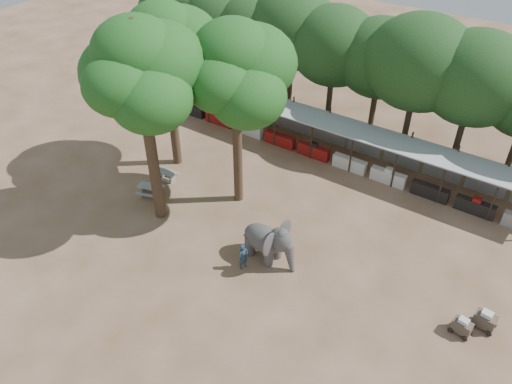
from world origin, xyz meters
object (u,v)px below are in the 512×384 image
Objects in this scene: yard_tree_left at (165,48)px; yard_tree_center at (140,72)px; picnic_table_near at (150,189)px; cart_back at (485,320)px; cart_front at (462,326)px; handler at (243,257)px; yard_tree_back at (235,71)px; elephant at (269,241)px; picnic_table_far at (167,175)px.

yard_tree_left is 5.92m from yard_tree_center.
cart_back is (20.38, 1.27, 0.04)m from picnic_table_near.
cart_front is at bearing 4.12° from yard_tree_center.
cart_back is at bearing 57.83° from cart_front.
cart_back is (11.75, 3.18, -0.29)m from handler.
picnic_table_near is at bearing 93.04° from handler.
yard_tree_left is 0.97× the size of yard_tree_back.
cart_front is at bearing -62.88° from handler.
elephant is (10.63, -4.62, -6.91)m from yard_tree_left.
picnic_table_far is at bearing -65.78° from yard_tree_left.
handler is 1.52× the size of cart_front.
picnic_table_far is (-8.85, 3.73, -0.36)m from handler.
yard_tree_left is 7.43× the size of picnic_table_far.
yard_tree_back is at bearing 179.32° from cart_back.
yard_tree_back is 7.66× the size of picnic_table_far.
elephant is 2.09× the size of handler.
handler is 0.88× the size of picnic_table_near.
elephant is (4.63, -3.62, -7.26)m from yard_tree_back.
yard_tree_back is at bearing 53.35° from handler.
picnic_table_far is at bearing 125.83° from yard_tree_center.
yard_tree_left is at bearing 87.18° from picnic_table_near.
yard_tree_back is at bearing -9.46° from yard_tree_left.
cart_front is at bearing -10.39° from yard_tree_back.
elephant is 2.94× the size of cart_back.
handler is (-0.76, -1.35, -0.48)m from elephant.
elephant is at bearing -23.12° from picnic_table_near.
yard_tree_center reaches higher than picnic_table_far.
elephant is at bearing -38.05° from yard_tree_back.
elephant is at bearing -164.69° from cart_back.
handler is at bearing -32.19° from picnic_table_near.
picnic_table_far is at bearing 82.66° from handler.
yard_tree_left is 13.69m from handler.
yard_tree_back is 3.37× the size of elephant.
yard_tree_back is (3.00, 4.00, -0.67)m from yard_tree_center.
yard_tree_center is 19.88m from cart_front.
picnic_table_near is at bearing 152.02° from yard_tree_center.
handler is 8.84m from picnic_table_near.
picnic_table_far is at bearing -166.04° from yard_tree_back.
elephant reaches higher than picnic_table_far.
elephant is 11.17m from cart_back.
yard_tree_center is 6.52× the size of picnic_table_near.
handler is 1.09× the size of picnic_table_far.
yard_tree_back reaches higher than handler.
yard_tree_center is 3.57× the size of elephant.
yard_tree_center is 8.95m from picnic_table_near.
elephant is at bearing -166.35° from cart_front.
cart_back reaches higher than picnic_table_far.
yard_tree_left is at bearing 120.96° from yard_tree_center.
yard_tree_back is 9.34m from elephant.
yard_tree_left is 0.92× the size of yard_tree_center.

